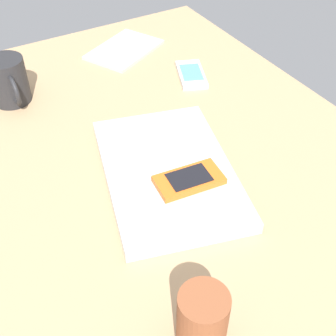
{
  "coord_description": "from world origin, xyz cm",
  "views": [
    {
      "loc": [
        52.68,
        -31.56,
        58.99
      ],
      "look_at": [
        1.21,
        -1.77,
        5.0
      ],
      "focal_mm": 49.23,
      "sensor_mm": 36.0,
      "label": 1
    }
  ],
  "objects_px": {
    "coffee_mug": "(8,81)",
    "notepad": "(124,50)",
    "cell_phone_on_desk": "(191,74)",
    "pen_cup": "(202,324)",
    "laptop_closed": "(168,172)",
    "cell_phone_on_laptop": "(189,180)"
  },
  "relations": [
    {
      "from": "coffee_mug",
      "to": "notepad",
      "type": "bearing_deg",
      "value": 104.63
    },
    {
      "from": "cell_phone_on_desk",
      "to": "pen_cup",
      "type": "distance_m",
      "value": 0.65
    },
    {
      "from": "laptop_closed",
      "to": "cell_phone_on_desk",
      "type": "bearing_deg",
      "value": 155.91
    },
    {
      "from": "coffee_mug",
      "to": "laptop_closed",
      "type": "bearing_deg",
      "value": 24.35
    },
    {
      "from": "laptop_closed",
      "to": "notepad",
      "type": "height_order",
      "value": "laptop_closed"
    },
    {
      "from": "laptop_closed",
      "to": "pen_cup",
      "type": "distance_m",
      "value": 0.32
    },
    {
      "from": "notepad",
      "to": "cell_phone_on_laptop",
      "type": "bearing_deg",
      "value": -41.31
    },
    {
      "from": "cell_phone_on_desk",
      "to": "cell_phone_on_laptop",
      "type": "bearing_deg",
      "value": -32.9
    },
    {
      "from": "laptop_closed",
      "to": "pen_cup",
      "type": "height_order",
      "value": "pen_cup"
    },
    {
      "from": "notepad",
      "to": "laptop_closed",
      "type": "bearing_deg",
      "value": -44.13
    },
    {
      "from": "laptop_closed",
      "to": "cell_phone_on_laptop",
      "type": "xyz_separation_m",
      "value": [
        0.05,
        0.01,
        0.02
      ]
    },
    {
      "from": "pen_cup",
      "to": "notepad",
      "type": "bearing_deg",
      "value": 160.9
    },
    {
      "from": "laptop_closed",
      "to": "coffee_mug",
      "type": "height_order",
      "value": "coffee_mug"
    },
    {
      "from": "laptop_closed",
      "to": "cell_phone_on_desk",
      "type": "height_order",
      "value": "laptop_closed"
    },
    {
      "from": "cell_phone_on_desk",
      "to": "pen_cup",
      "type": "xyz_separation_m",
      "value": [
        0.56,
        -0.34,
        0.05
      ]
    },
    {
      "from": "cell_phone_on_desk",
      "to": "laptop_closed",
      "type": "bearing_deg",
      "value": -39.12
    },
    {
      "from": "cell_phone_on_laptop",
      "to": "notepad",
      "type": "distance_m",
      "value": 0.52
    },
    {
      "from": "notepad",
      "to": "coffee_mug",
      "type": "bearing_deg",
      "value": -102.86
    },
    {
      "from": "pen_cup",
      "to": "coffee_mug",
      "type": "relative_size",
      "value": 0.94
    },
    {
      "from": "laptop_closed",
      "to": "coffee_mug",
      "type": "relative_size",
      "value": 2.84
    },
    {
      "from": "pen_cup",
      "to": "coffee_mug",
      "type": "bearing_deg",
      "value": -176.02
    },
    {
      "from": "laptop_closed",
      "to": "pen_cup",
      "type": "bearing_deg",
      "value": -7.73
    }
  ]
}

